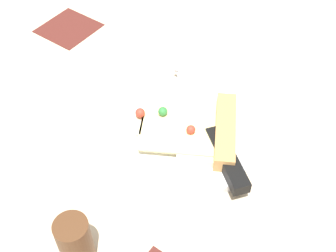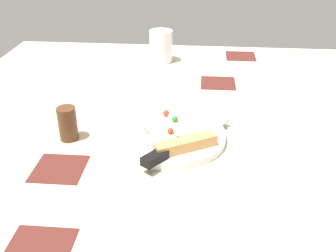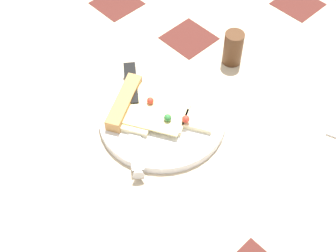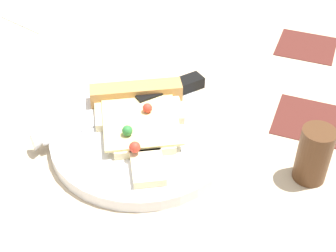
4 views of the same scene
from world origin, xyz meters
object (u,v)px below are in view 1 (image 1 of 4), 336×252
Objects in this scene: knife at (214,134)px; pepper_shaker at (75,242)px; pizza_slice at (192,129)px; plate at (172,136)px.

pepper_shaker reaches higher than knife.
pizza_slice is 0.94× the size of knife.
plate is 1.17× the size of pizza_slice.
knife reaches higher than plate.
knife is at bearing -95.50° from pizza_slice.
pepper_shaker is at bearing -151.08° from knife.
plate is 5.74cm from knife.
pizza_slice is at bearing 151.40° from knife.
pizza_slice is 3.02cm from knife.
knife is at bearing 26.58° from plate.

